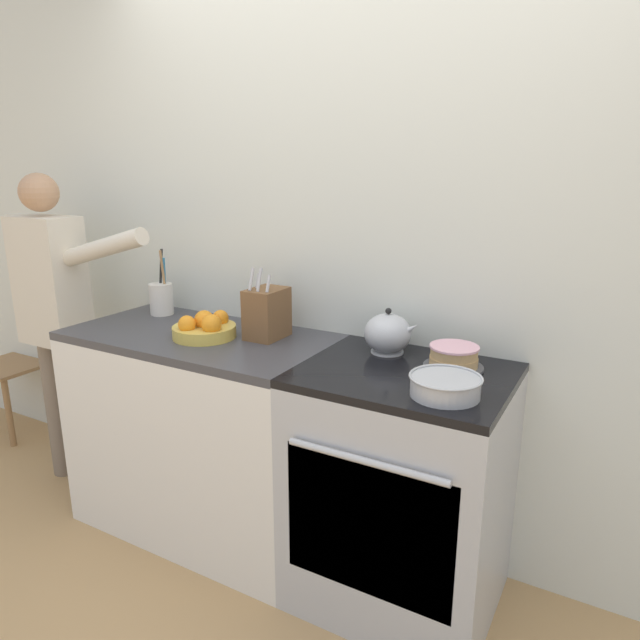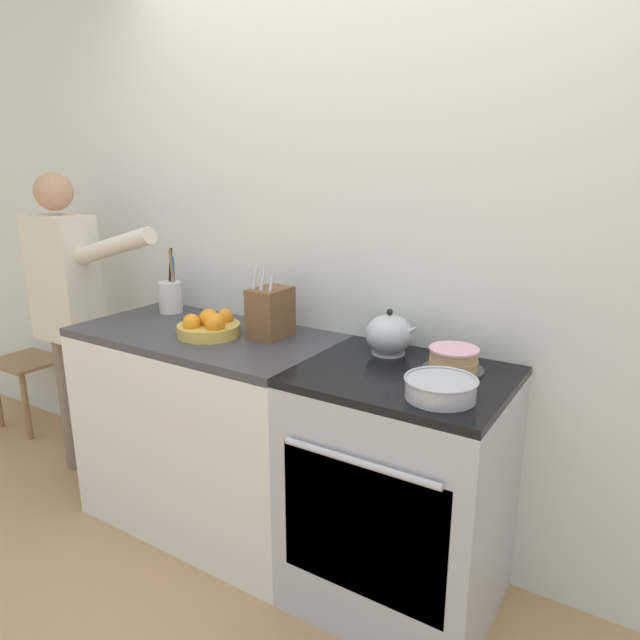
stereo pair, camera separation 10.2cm
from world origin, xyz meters
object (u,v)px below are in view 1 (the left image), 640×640
at_px(layer_cake, 454,358).
at_px(person_baker, 55,306).
at_px(knife_block, 267,313).
at_px(mixing_bowl, 445,386).
at_px(stove_range, 400,488).
at_px(dining_chair, 24,353).
at_px(fruit_bowl, 205,328).
at_px(tea_kettle, 388,334).
at_px(utensil_crock, 161,298).

bearing_deg(layer_cake, person_baker, -175.58).
bearing_deg(knife_block, mixing_bowl, -16.23).
height_order(stove_range, layer_cake, layer_cake).
distance_m(mixing_bowl, dining_chair, 2.87).
relative_size(stove_range, person_baker, 0.58).
bearing_deg(layer_cake, knife_block, -178.99).
relative_size(mixing_bowl, fruit_bowl, 0.87).
relative_size(tea_kettle, utensil_crock, 0.70).
bearing_deg(utensil_crock, knife_block, -5.89).
bearing_deg(stove_range, tea_kettle, 129.28).
bearing_deg(utensil_crock, stove_range, -7.35).
relative_size(knife_block, dining_chair, 0.36).
bearing_deg(dining_chair, stove_range, 23.39).
bearing_deg(tea_kettle, dining_chair, 177.86).
height_order(stove_range, mixing_bowl, mixing_bowl).
bearing_deg(knife_block, stove_range, -8.82).
bearing_deg(tea_kettle, utensil_crock, 179.75).
xyz_separation_m(layer_cake, knife_block, (-0.79, -0.01, 0.07)).
xyz_separation_m(knife_block, fruit_bowl, (-0.23, -0.13, -0.06)).
bearing_deg(mixing_bowl, fruit_bowl, 173.86).
distance_m(layer_cake, utensil_crock, 1.45).
xyz_separation_m(layer_cake, person_baker, (-1.97, -0.15, -0.02)).
distance_m(mixing_bowl, utensil_crock, 1.53).
bearing_deg(mixing_bowl, dining_chair, 171.87).
bearing_deg(utensil_crock, mixing_bowl, -11.77).
distance_m(tea_kettle, mixing_bowl, 0.45).
relative_size(knife_block, person_baker, 0.19).
height_order(stove_range, utensil_crock, utensil_crock).
bearing_deg(layer_cake, utensil_crock, 177.86).
xyz_separation_m(utensil_crock, fruit_bowl, (0.44, -0.20, -0.04)).
xyz_separation_m(knife_block, person_baker, (-1.18, -0.14, -0.08)).
relative_size(mixing_bowl, utensil_crock, 0.73).
xyz_separation_m(layer_cake, fruit_bowl, (-1.02, -0.14, 0.00)).
xyz_separation_m(stove_range, utensil_crock, (-1.31, 0.17, 0.54)).
distance_m(tea_kettle, dining_chair, 2.53).
height_order(fruit_bowl, person_baker, person_baker).
bearing_deg(stove_range, utensil_crock, 172.65).
xyz_separation_m(tea_kettle, utensil_crock, (-1.18, 0.01, 0.00)).
bearing_deg(knife_block, utensil_crock, 174.11).
relative_size(person_baker, dining_chair, 1.88).
bearing_deg(layer_cake, tea_kettle, 169.79).
relative_size(stove_range, mixing_bowl, 4.03).
bearing_deg(mixing_bowl, person_baker, 176.99).
xyz_separation_m(stove_range, dining_chair, (-2.61, 0.26, 0.02)).
height_order(layer_cake, dining_chair, layer_cake).
bearing_deg(person_baker, tea_kettle, 4.71).
relative_size(utensil_crock, person_baker, 0.20).
bearing_deg(stove_range, knife_block, 171.18).
distance_m(layer_cake, dining_chair, 2.80).
distance_m(layer_cake, knife_block, 0.79).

